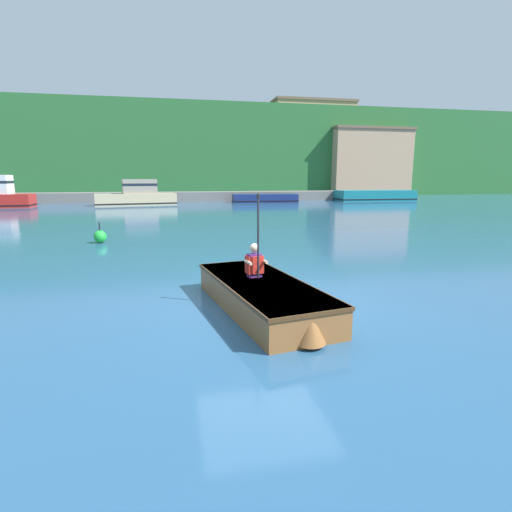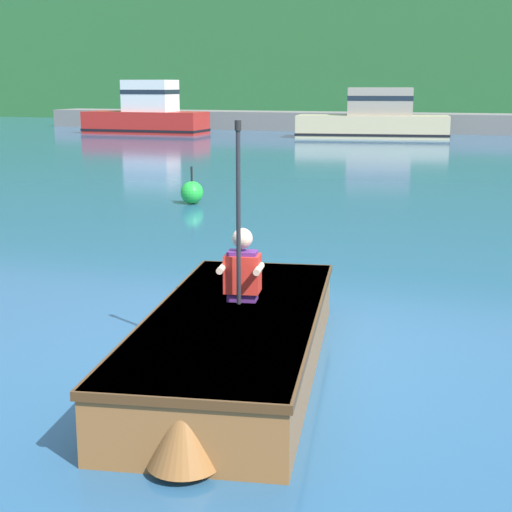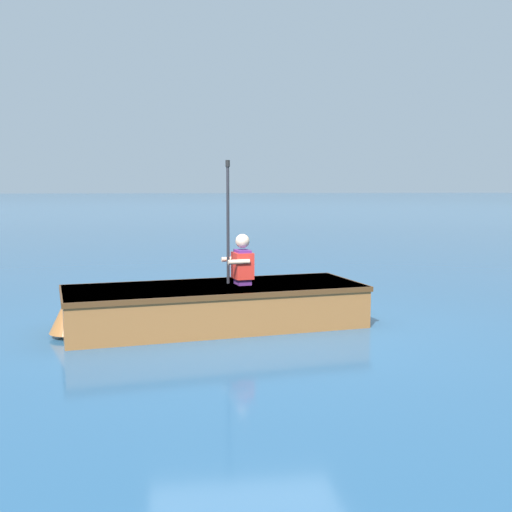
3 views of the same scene
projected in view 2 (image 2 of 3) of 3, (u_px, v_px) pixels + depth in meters
name	position (u px, v px, depth m)	size (l,w,h in m)	color
ground_plane	(267.00, 357.00, 6.63)	(300.00, 300.00, 0.00)	#28567F
shoreline_ridge	(510.00, 35.00, 52.49)	(120.00, 20.00, 10.92)	#2D6B33
marina_dock	(489.00, 124.00, 36.39)	(45.53, 2.40, 0.90)	slate
moored_boat_dock_west_end	(375.00, 119.00, 33.50)	(6.69, 2.99, 2.12)	#CCB789
moored_boat_dock_center_near	(147.00, 114.00, 36.41)	(5.76, 2.10, 2.45)	red
rowboat_foreground	(234.00, 341.00, 6.18)	(1.93, 3.77, 0.50)	#935B2D
person_paddler	(242.00, 267.00, 6.45)	(0.40, 0.38, 1.49)	#592672
channel_buoy	(192.00, 192.00, 15.08)	(0.44, 0.44, 0.72)	green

